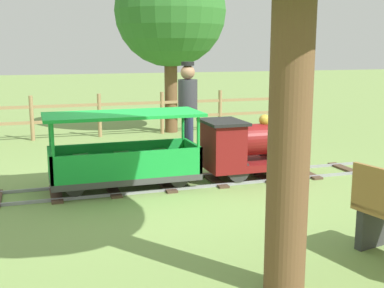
# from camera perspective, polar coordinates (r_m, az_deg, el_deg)

# --- Properties ---
(ground_plane) EXTENTS (60.00, 60.00, 0.00)m
(ground_plane) POSITION_cam_1_polar(r_m,az_deg,el_deg) (6.72, -3.62, -4.84)
(ground_plane) COLOR #75934C
(track) EXTENTS (0.77, 5.70, 0.04)m
(track) POSITION_cam_1_polar(r_m,az_deg,el_deg) (6.83, -0.20, -4.41)
(track) COLOR gray
(track) RESTS_ON ground_plane
(locomotive) EXTENTS (0.73, 1.44, 1.07)m
(locomotive) POSITION_cam_1_polar(r_m,az_deg,el_deg) (7.02, 6.43, -0.14)
(locomotive) COLOR maroon
(locomotive) RESTS_ON ground_plane
(passenger_car) EXTENTS (0.83, 2.00, 0.97)m
(passenger_car) POSITION_cam_1_polar(r_m,az_deg,el_deg) (6.52, -7.76, -1.57)
(passenger_car) COLOR #3F3F3F
(passenger_car) RESTS_ON ground_plane
(conductor_person) EXTENTS (0.30, 0.30, 1.62)m
(conductor_person) POSITION_cam_1_polar(r_m,az_deg,el_deg) (7.71, -0.49, 4.48)
(conductor_person) COLOR #282D47
(conductor_person) RESTS_ON ground_plane
(oak_tree_near) EXTENTS (2.37, 2.37, 3.79)m
(oak_tree_near) POSITION_cam_1_polar(r_m,az_deg,el_deg) (10.88, -2.50, 14.96)
(oak_tree_near) COLOR brown
(oak_tree_near) RESTS_ON ground_plane
(fence_section) EXTENTS (0.08, 6.78, 0.90)m
(fence_section) POSITION_cam_1_polar(r_m,az_deg,el_deg) (10.60, -6.96, 3.60)
(fence_section) COLOR #93754C
(fence_section) RESTS_ON ground_plane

